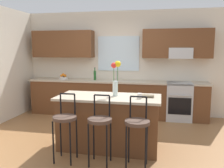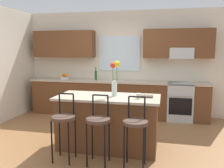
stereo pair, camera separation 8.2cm
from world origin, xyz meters
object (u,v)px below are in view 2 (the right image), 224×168
Objects in this scene: mug_ceramic at (138,96)px; fruit_bowl_oranges at (64,77)px; oven_range at (180,101)px; flower_vase at (115,77)px; bar_stool_near at (64,121)px; bottle_olive_oil at (96,75)px; bar_stool_far at (135,126)px; cookbook at (147,96)px; bar_stool_middle at (98,123)px; kitchen_island at (108,122)px.

mug_ceramic is 3.09m from fruit_bowl_oranges.
oven_range is 2.44m from flower_vase.
bar_stool_near reaches higher than oven_range.
bottle_olive_oil reaches higher than mug_ceramic.
bar_stool_far reaches higher than cookbook.
mug_ceramic is at bearing 43.85° from bar_stool_middle.
fruit_bowl_oranges is (-1.69, 2.65, 0.34)m from bar_stool_middle.
cookbook is (1.21, 0.67, 0.30)m from bar_stool_near.
bar_stool_far is at bearing -56.11° from flower_vase.
cookbook is at bearing -53.27° from bottle_olive_oil.
bar_stool_middle is (0.00, -0.61, 0.17)m from kitchen_island.
fruit_bowl_oranges is (-1.69, 2.04, 0.51)m from kitchen_island.
bar_stool_far is at bearing -106.25° from oven_range.
bar_stool_far is at bearing 0.00° from bar_stool_near.
flower_vase is 6.69× the size of mug_ceramic.
cookbook is (-0.65, -1.95, 0.48)m from oven_range.
bottle_olive_oil reaches higher than bar_stool_far.
bar_stool_middle reaches higher than kitchen_island.
bar_stool_near is 1.24m from mug_ceramic.
bar_stool_far is (1.10, 0.00, 0.00)m from bar_stool_near.
flower_vase is at bearing -178.52° from cookbook.
kitchen_island is at bearing -175.17° from cookbook.
bar_stool_middle is at bearing -90.00° from kitchen_island.
bar_stool_middle is at bearing -116.64° from oven_range.
bar_stool_far is 1.00m from flower_vase.
bar_stool_near is at bearing -66.64° from fruit_bowl_oranges.
oven_range is 2.30m from mug_ceramic.
fruit_bowl_oranges reaches higher than oven_range.
bar_stool_near is at bearing -131.94° from kitchen_island.
bar_stool_near is 1.00× the size of bar_stool_far.
bar_stool_near is at bearing 180.00° from bar_stool_far.
bar_stool_middle is (-1.31, -2.62, 0.18)m from oven_range.
bar_stool_middle and bar_stool_far have the same top height.
mug_ceramic is at bearing -110.33° from oven_range.
bottle_olive_oil is (-1.37, 2.64, 0.42)m from bar_stool_far.
bar_stool_middle is 0.81m from mug_ceramic.
bottle_olive_oil reaches higher than bar_stool_middle.
bar_stool_near reaches higher than mug_ceramic.
bar_stool_middle is 4.34× the size of fruit_bowl_oranges.
oven_range is 0.88× the size of bar_stool_near.
kitchen_island is at bearing -50.24° from fruit_bowl_oranges.
bar_stool_middle is at bearing 0.00° from bar_stool_near.
bar_stool_middle is at bearing -99.64° from flower_vase.
bar_stool_middle is 3.16m from fruit_bowl_oranges.
bar_stool_middle reaches higher than cookbook.
bar_stool_near is (-1.86, -2.62, 0.18)m from oven_range.
oven_range is 3.83× the size of fruit_bowl_oranges.
oven_range is 2.11m from cookbook.
mug_ceramic is (-0.78, -2.11, 0.51)m from oven_range.
flower_vase is 1.85× the size of bottle_olive_oil.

